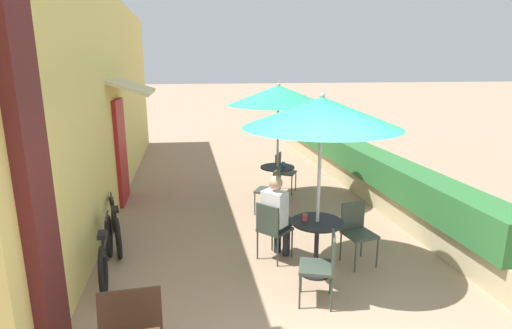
{
  "coord_description": "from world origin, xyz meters",
  "views": [
    {
      "loc": [
        -1.07,
        -2.95,
        2.75
      ],
      "look_at": [
        0.15,
        3.97,
        1.0
      ],
      "focal_mm": 28.0,
      "sensor_mm": 36.0,
      "label": 1
    }
  ],
  "objects_px": {
    "bicycle_leaning": "(106,251)",
    "patio_table_near": "(317,238)",
    "coffee_cup_near": "(305,218)",
    "cafe_chair_near_left": "(357,228)",
    "patio_umbrella_near": "(322,112)",
    "cafe_chair_mid_left": "(283,169)",
    "cafe_chair_mid_right": "(271,188)",
    "cafe_chair_near_back": "(323,262)",
    "coffee_cup_mid": "(283,164)",
    "cafe_chair_near_right": "(272,227)",
    "bicycle_second": "(115,224)",
    "seated_patron_near_right": "(277,213)",
    "patio_table_mid": "(277,178)",
    "patio_umbrella_mid": "(278,95)"
  },
  "relations": [
    {
      "from": "bicycle_leaning",
      "to": "patio_table_near",
      "type": "bearing_deg",
      "value": -15.84
    },
    {
      "from": "coffee_cup_near",
      "to": "bicycle_leaning",
      "type": "bearing_deg",
      "value": 170.84
    },
    {
      "from": "cafe_chair_near_left",
      "to": "coffee_cup_near",
      "type": "relative_size",
      "value": 9.67
    },
    {
      "from": "patio_umbrella_near",
      "to": "cafe_chair_mid_left",
      "type": "height_order",
      "value": "patio_umbrella_near"
    },
    {
      "from": "cafe_chair_near_left",
      "to": "patio_umbrella_near",
      "type": "bearing_deg",
      "value": 6.35
    },
    {
      "from": "cafe_chair_mid_right",
      "to": "cafe_chair_mid_left",
      "type": "bearing_deg",
      "value": 6.35
    },
    {
      "from": "patio_umbrella_near",
      "to": "cafe_chair_near_back",
      "type": "relative_size",
      "value": 2.79
    },
    {
      "from": "cafe_chair_near_back",
      "to": "bicycle_leaning",
      "type": "xyz_separation_m",
      "value": [
        -2.63,
        1.14,
        -0.19
      ]
    },
    {
      "from": "patio_table_near",
      "to": "cafe_chair_near_back",
      "type": "distance_m",
      "value": 0.69
    },
    {
      "from": "patio_umbrella_near",
      "to": "cafe_chair_near_back",
      "type": "bearing_deg",
      "value": -102.3
    },
    {
      "from": "patio_table_near",
      "to": "cafe_chair_mid_right",
      "type": "bearing_deg",
      "value": 93.27
    },
    {
      "from": "cafe_chair_mid_right",
      "to": "bicycle_leaning",
      "type": "height_order",
      "value": "cafe_chair_mid_right"
    },
    {
      "from": "patio_umbrella_near",
      "to": "bicycle_leaning",
      "type": "relative_size",
      "value": 1.43
    },
    {
      "from": "coffee_cup_mid",
      "to": "patio_umbrella_near",
      "type": "bearing_deg",
      "value": -95.16
    },
    {
      "from": "cafe_chair_near_right",
      "to": "patio_umbrella_near",
      "type": "bearing_deg",
      "value": 6.35
    },
    {
      "from": "patio_table_near",
      "to": "cafe_chair_near_right",
      "type": "distance_m",
      "value": 0.69
    },
    {
      "from": "cafe_chair_near_right",
      "to": "bicycle_second",
      "type": "bearing_deg",
      "value": -154.2
    },
    {
      "from": "cafe_chair_near_right",
      "to": "cafe_chair_mid_left",
      "type": "distance_m",
      "value": 3.25
    },
    {
      "from": "coffee_cup_near",
      "to": "cafe_chair_mid_left",
      "type": "xyz_separation_m",
      "value": [
        0.57,
        3.53,
        -0.28
      ]
    },
    {
      "from": "cafe_chair_mid_left",
      "to": "bicycle_second",
      "type": "relative_size",
      "value": 0.53
    },
    {
      "from": "seated_patron_near_right",
      "to": "coffee_cup_mid",
      "type": "distance_m",
      "value": 2.52
    },
    {
      "from": "cafe_chair_near_back",
      "to": "patio_table_mid",
      "type": "relative_size",
      "value": 1.16
    },
    {
      "from": "patio_umbrella_mid",
      "to": "bicycle_second",
      "type": "height_order",
      "value": "patio_umbrella_mid"
    },
    {
      "from": "seated_patron_near_right",
      "to": "coffee_cup_mid",
      "type": "xyz_separation_m",
      "value": [
        0.69,
        2.42,
        0.11
      ]
    },
    {
      "from": "coffee_cup_near",
      "to": "cafe_chair_mid_right",
      "type": "xyz_separation_m",
      "value": [
        0.03,
        2.26,
        -0.28
      ]
    },
    {
      "from": "patio_umbrella_mid",
      "to": "bicycle_second",
      "type": "xyz_separation_m",
      "value": [
        -2.95,
        -1.51,
        -1.86
      ]
    },
    {
      "from": "patio_table_near",
      "to": "bicycle_second",
      "type": "height_order",
      "value": "patio_table_near"
    },
    {
      "from": "patio_umbrella_near",
      "to": "bicycle_second",
      "type": "relative_size",
      "value": 1.47
    },
    {
      "from": "cafe_chair_near_left",
      "to": "patio_umbrella_mid",
      "type": "bearing_deg",
      "value": -90.6
    },
    {
      "from": "seated_patron_near_right",
      "to": "coffee_cup_near",
      "type": "relative_size",
      "value": 13.89
    },
    {
      "from": "cafe_chair_near_back",
      "to": "cafe_chair_mid_left",
      "type": "bearing_deg",
      "value": 11.18
    },
    {
      "from": "patio_table_near",
      "to": "patio_umbrella_mid",
      "type": "bearing_deg",
      "value": 87.29
    },
    {
      "from": "patio_umbrella_mid",
      "to": "cafe_chair_mid_right",
      "type": "distance_m",
      "value": 1.81
    },
    {
      "from": "coffee_cup_mid",
      "to": "cafe_chair_mid_right",
      "type": "bearing_deg",
      "value": -121.63
    },
    {
      "from": "cafe_chair_near_right",
      "to": "seated_patron_near_right",
      "type": "distance_m",
      "value": 0.2
    },
    {
      "from": "cafe_chair_mid_right",
      "to": "coffee_cup_near",
      "type": "bearing_deg",
      "value": -151.21
    },
    {
      "from": "cafe_chair_near_back",
      "to": "coffee_cup_mid",
      "type": "distance_m",
      "value": 3.67
    },
    {
      "from": "coffee_cup_mid",
      "to": "bicycle_second",
      "type": "bearing_deg",
      "value": -153.75
    },
    {
      "from": "cafe_chair_near_back",
      "to": "patio_umbrella_mid",
      "type": "relative_size",
      "value": 0.36
    },
    {
      "from": "bicycle_second",
      "to": "patio_table_mid",
      "type": "bearing_deg",
      "value": 13.98
    },
    {
      "from": "patio_table_near",
      "to": "coffee_cup_mid",
      "type": "relative_size",
      "value": 8.34
    },
    {
      "from": "cafe_chair_near_left",
      "to": "cafe_chair_near_right",
      "type": "height_order",
      "value": "same"
    },
    {
      "from": "seated_patron_near_right",
      "to": "patio_umbrella_mid",
      "type": "distance_m",
      "value": 2.89
    },
    {
      "from": "seated_patron_near_right",
      "to": "cafe_chair_near_right",
      "type": "bearing_deg",
      "value": -90.0
    },
    {
      "from": "patio_table_mid",
      "to": "cafe_chair_mid_right",
      "type": "height_order",
      "value": "cafe_chair_mid_right"
    },
    {
      "from": "seated_patron_near_right",
      "to": "coffee_cup_near",
      "type": "height_order",
      "value": "seated_patron_near_right"
    },
    {
      "from": "patio_umbrella_near",
      "to": "cafe_chair_mid_left",
      "type": "relative_size",
      "value": 2.79
    },
    {
      "from": "patio_table_near",
      "to": "cafe_chair_near_left",
      "type": "relative_size",
      "value": 0.86
    },
    {
      "from": "bicycle_second",
      "to": "cafe_chair_near_right",
      "type": "bearing_deg",
      "value": -35.91
    },
    {
      "from": "coffee_cup_mid",
      "to": "bicycle_leaning",
      "type": "xyz_separation_m",
      "value": [
        -3.05,
        -2.49,
        -0.46
      ]
    }
  ]
}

